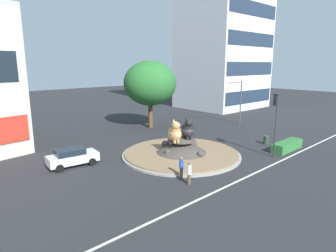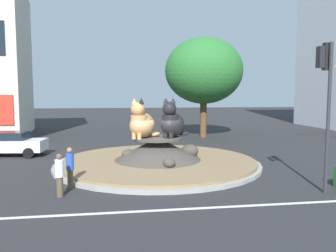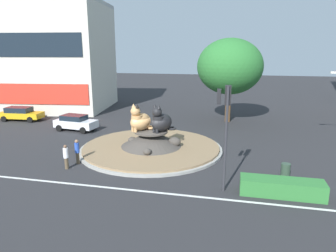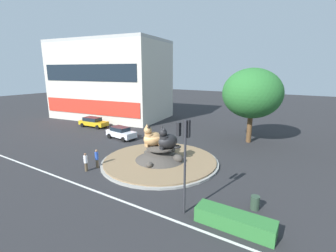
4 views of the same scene
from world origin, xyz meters
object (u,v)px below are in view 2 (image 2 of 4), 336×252
cat_statue_calico (141,123)px  pedestrian_white_shirt (60,174)px  traffic_light_mast (327,85)px  pedestrian_blue_shirt (70,167)px  broadleaf_tree_behind_island (204,71)px  sedan_on_far_lane (11,143)px  cat_statue_black (172,123)px

cat_statue_calico → pedestrian_white_shirt: size_ratio=1.34×
traffic_light_mast → pedestrian_blue_shirt: traffic_light_mast is taller
cat_statue_calico → traffic_light_mast: bearing=78.0°
broadleaf_tree_behind_island → sedan_on_far_lane: 16.90m
cat_statue_black → cat_statue_calico: bearing=-59.0°
sedan_on_far_lane → pedestrian_blue_shirt: bearing=-53.6°
pedestrian_white_shirt → sedan_on_far_lane: 10.34m
pedestrian_white_shirt → pedestrian_blue_shirt: pedestrian_blue_shirt is taller
traffic_light_mast → broadleaf_tree_behind_island: bearing=0.4°
broadleaf_tree_behind_island → sedan_on_far_lane: size_ratio=2.10×
broadleaf_tree_behind_island → pedestrian_white_shirt: size_ratio=5.38×
traffic_light_mast → pedestrian_white_shirt: traffic_light_mast is taller
pedestrian_white_shirt → cat_statue_calico: bearing=10.5°
cat_statue_black → broadleaf_tree_behind_island: size_ratio=0.25×
cat_statue_calico → pedestrian_white_shirt: (-3.48, -5.07, -1.45)m
pedestrian_blue_shirt → pedestrian_white_shirt: bearing=161.5°
cat_statue_black → sedan_on_far_lane: (-9.67, 4.20, -1.53)m
cat_statue_black → traffic_light_mast: size_ratio=0.38×
cat_statue_calico → traffic_light_mast: 9.26m
cat_statue_calico → traffic_light_mast: (6.74, -6.04, 1.94)m
cat_statue_calico → cat_statue_black: size_ratio=0.99×
cat_statue_black → broadleaf_tree_behind_island: 12.86m
traffic_light_mast → sedan_on_far_lane: (-14.72, 10.28, -3.46)m
cat_statue_calico → sedan_on_far_lane: bearing=-88.0°
pedestrian_blue_shirt → sedan_on_far_lane: (-4.75, 8.28, -0.13)m
broadleaf_tree_behind_island → traffic_light_mast: bearing=-88.9°
traffic_light_mast → broadleaf_tree_behind_island: 17.56m
cat_statue_calico → broadleaf_tree_behind_island: (6.42, 11.43, 3.65)m
pedestrian_white_shirt → pedestrian_blue_shirt: 1.06m
cat_statue_black → traffic_light_mast: (5.05, -6.09, 1.93)m
broadleaf_tree_behind_island → pedestrian_white_shirt: 19.90m
cat_statue_calico → pedestrian_white_shirt: bearing=-4.5°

